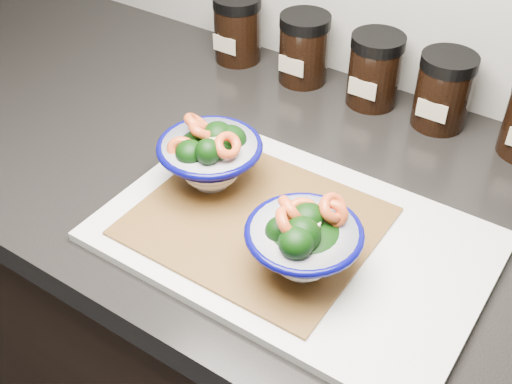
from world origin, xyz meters
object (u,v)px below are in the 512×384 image
Objects in this scene: spice_jar_b at (304,49)px; spice_jar_c at (375,70)px; cutting_board at (294,237)px; bowl_left at (210,156)px; bowl_right at (303,242)px; spice_jar_a at (237,28)px; spice_jar_d at (443,91)px.

spice_jar_b and spice_jar_c have the same top height.
bowl_left reaches higher than cutting_board.
spice_jar_b is at bearing 120.43° from bowl_right.
cutting_board is 0.47m from spice_jar_a.
bowl_left is at bearing -103.21° from spice_jar_c.
bowl_left is at bearing -60.23° from spice_jar_a.
spice_jar_b is at bearing 180.00° from spice_jar_d.
spice_jar_b is (-0.05, 0.32, -0.00)m from bowl_left.
bowl_right is 1.15× the size of spice_jar_c.
spice_jar_b is at bearing 180.00° from spice_jar_c.
spice_jar_b is (0.13, 0.00, 0.00)m from spice_jar_a.
bowl_right is at bearing -51.36° from cutting_board.
spice_jar_d is at bearing 0.00° from spice_jar_b.
cutting_board is 0.39m from spice_jar_b.
spice_jar_a reaches higher than cutting_board.
bowl_left is 1.04× the size of bowl_right.
cutting_board is 3.47× the size of bowl_right.
spice_jar_d is at bearing 0.00° from spice_jar_c.
spice_jar_c is (0.13, 0.00, 0.00)m from spice_jar_b.
spice_jar_c is (-0.06, 0.34, 0.05)m from cutting_board.
spice_jar_a is (-0.18, 0.32, -0.00)m from bowl_left.
cutting_board is 0.15m from bowl_left.
bowl_right is at bearing -21.03° from bowl_left.
spice_jar_d is (0.37, 0.00, 0.00)m from spice_jar_a.
spice_jar_b and spice_jar_d have the same top height.
cutting_board is at bearing -79.49° from spice_jar_c.
spice_jar_d is at bearing 88.64° from bowl_right.
spice_jar_a is 0.37m from spice_jar_d.
spice_jar_c is at bearing 76.79° from bowl_left.
bowl_left is 0.33m from spice_jar_c.
cutting_board is at bearing -97.98° from spice_jar_d.
spice_jar_c is (0.07, 0.32, -0.00)m from bowl_left.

